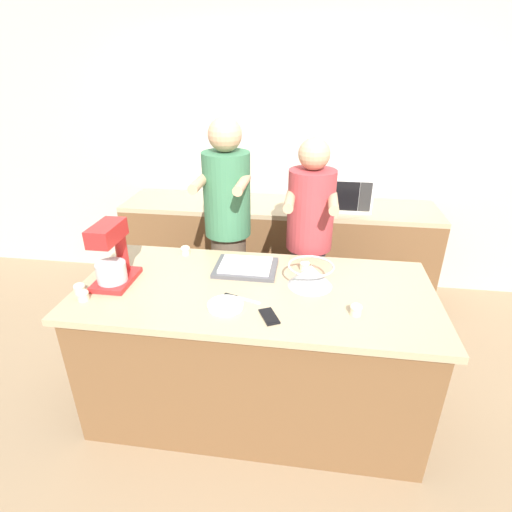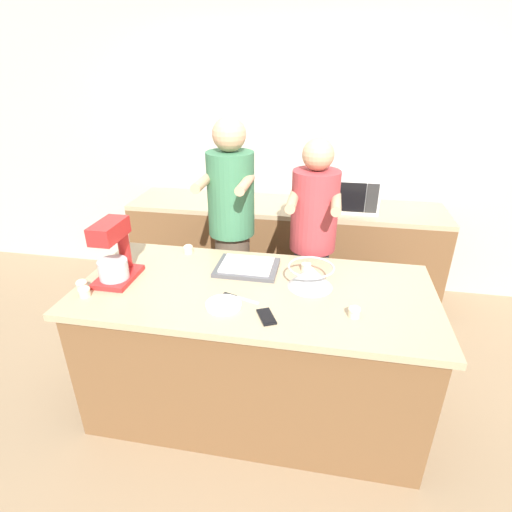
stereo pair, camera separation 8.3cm
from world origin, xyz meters
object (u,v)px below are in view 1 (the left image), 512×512
at_px(person_left, 228,235).
at_px(cupcake_4, 80,288).
at_px(small_plate, 225,305).
at_px(knife, 240,298).
at_px(cupcake_2, 83,295).
at_px(mixing_bowl, 311,274).
at_px(cupcake_0, 356,309).
at_px(person_right, 308,248).
at_px(cupcake_3, 305,265).
at_px(stand_mixer, 112,257).
at_px(cupcake_1, 116,258).
at_px(baking_tray, 246,267).
at_px(cell_phone, 269,316).
at_px(microwave_oven, 343,190).
at_px(cupcake_5, 185,250).

xyz_separation_m(person_left, cupcake_4, (-0.67, -0.87, -0.00)).
relative_size(small_plate, cupcake_4, 2.99).
relative_size(knife, cupcake_2, 3.33).
bearing_deg(mixing_bowl, cupcake_0, -48.39).
distance_m(mixing_bowl, cupcake_2, 1.26).
relative_size(person_right, cupcake_3, 25.39).
xyz_separation_m(stand_mixer, mixing_bowl, (1.13, 0.13, -0.09)).
bearing_deg(person_left, cupcake_1, -142.85).
distance_m(baking_tray, cupcake_3, 0.37).
xyz_separation_m(mixing_bowl, cupcake_2, (-1.22, -0.34, -0.04)).
height_order(stand_mixer, cell_phone, stand_mixer).
relative_size(stand_mixer, knife, 1.72).
bearing_deg(cupcake_3, cupcake_0, -59.07).
height_order(person_right, cell_phone, person_right).
bearing_deg(microwave_oven, mixing_bowl, -100.09).
distance_m(baking_tray, cupcake_4, 0.97).
bearing_deg(person_left, cupcake_3, -35.13).
xyz_separation_m(person_right, cupcake_2, (-1.20, -0.93, 0.06)).
bearing_deg(cupcake_4, cupcake_0, 0.10).
distance_m(small_plate, cupcake_4, 0.84).
xyz_separation_m(person_right, small_plate, (-0.42, -0.89, 0.04)).
height_order(person_left, cupcake_2, person_left).
distance_m(cell_phone, cupcake_0, 0.45).
bearing_deg(cupcake_2, cupcake_5, 59.41).
height_order(cell_phone, cupcake_4, cupcake_4).
bearing_deg(person_right, cupcake_0, -73.25).
bearing_deg(knife, stand_mixer, 174.24).
xyz_separation_m(person_right, knife, (-0.36, -0.80, 0.03)).
xyz_separation_m(knife, cupcake_4, (-0.90, -0.07, 0.03)).
distance_m(cupcake_0, cupcake_3, 0.54).
bearing_deg(cell_phone, cupcake_4, 175.37).
height_order(microwave_oven, cupcake_1, microwave_oven).
xyz_separation_m(microwave_oven, knife, (-0.62, -1.59, -0.17)).
height_order(small_plate, cupcake_3, cupcake_3).
relative_size(cupcake_3, cupcake_4, 1.00).
xyz_separation_m(person_right, stand_mixer, (-1.11, -0.72, 0.19)).
bearing_deg(cupcake_0, baking_tray, 147.43).
bearing_deg(cupcake_0, knife, 173.86).
distance_m(cupcake_1, cupcake_2, 0.45).
bearing_deg(mixing_bowl, person_right, 92.03).
xyz_separation_m(person_right, baking_tray, (-0.38, -0.45, 0.05)).
bearing_deg(microwave_oven, cupcake_4, -132.55).
bearing_deg(cupcake_1, mixing_bowl, -5.24).
bearing_deg(baking_tray, cupcake_1, -178.23).
relative_size(knife, cupcake_0, 3.33).
relative_size(stand_mixer, cupcake_2, 5.73).
xyz_separation_m(small_plate, cupcake_5, (-0.40, 0.60, 0.02)).
distance_m(person_left, cupcake_4, 1.09).
distance_m(stand_mixer, cell_phone, 0.97).
relative_size(person_left, cell_phone, 10.92).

